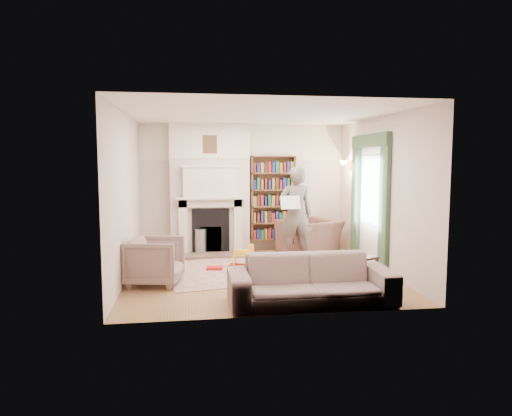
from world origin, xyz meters
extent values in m
plane|color=olive|center=(0.00, 0.00, 0.00)|extent=(4.50, 4.50, 0.00)
plane|color=white|center=(0.00, 0.00, 2.80)|extent=(4.50, 4.50, 0.00)
plane|color=beige|center=(0.00, 2.25, 1.40)|extent=(4.50, 0.00, 4.50)
plane|color=beige|center=(0.00, -2.25, 1.40)|extent=(4.50, 0.00, 4.50)
plane|color=beige|center=(-2.25, 0.00, 1.40)|extent=(0.00, 4.50, 4.50)
plane|color=beige|center=(2.25, 0.00, 1.40)|extent=(0.00, 4.50, 4.50)
cube|color=beige|center=(-0.75, 2.08, 1.40)|extent=(1.70, 0.35, 2.80)
cube|color=silver|center=(-0.75, 1.79, 1.22)|extent=(1.47, 0.24, 0.05)
cube|color=black|center=(-0.75, 1.88, 0.50)|extent=(0.80, 0.06, 0.96)
cube|color=silver|center=(-0.75, 1.81, 1.55)|extent=(1.15, 0.18, 0.62)
cube|color=brown|center=(0.65, 2.12, 1.18)|extent=(1.00, 0.24, 1.85)
cube|color=silver|center=(2.23, 0.40, 1.45)|extent=(0.02, 0.90, 1.30)
cube|color=#2D472E|center=(2.20, -0.30, 1.20)|extent=(0.07, 0.32, 2.40)
cube|color=#2D472E|center=(2.20, 1.10, 1.20)|extent=(0.07, 0.32, 2.40)
cube|color=#2D472E|center=(2.19, 0.40, 2.38)|extent=(0.09, 1.70, 0.24)
cube|color=beige|center=(-0.21, 0.31, 0.01)|extent=(3.24, 2.72, 0.01)
imported|color=brown|center=(1.34, 1.52, 0.37)|extent=(1.48, 1.42, 0.75)
imported|color=gray|center=(-1.75, -0.45, 0.38)|extent=(0.98, 0.96, 0.76)
imported|color=gray|center=(0.48, -1.79, 0.34)|extent=(2.31, 0.93, 0.67)
imported|color=#595047|center=(0.89, 0.92, 0.95)|extent=(0.71, 0.48, 1.89)
cube|color=white|center=(0.74, 0.72, 1.20)|extent=(0.38, 0.12, 0.26)
cylinder|color=#98999F|center=(-0.97, 1.83, 0.28)|extent=(0.27, 0.27, 0.55)
cube|color=#E4BF50|center=(-0.05, -0.55, 0.03)|extent=(0.49, 0.49, 0.03)
cube|color=red|center=(-0.75, 0.38, 0.04)|extent=(0.31, 0.23, 0.05)
cube|color=red|center=(0.38, -0.48, 0.02)|extent=(0.30, 0.28, 0.02)
cube|color=red|center=(-0.04, -0.45, 0.02)|extent=(0.30, 0.28, 0.02)
cube|color=red|center=(0.13, -0.24, 0.02)|extent=(0.30, 0.27, 0.02)
cube|color=red|center=(0.20, 0.04, 0.02)|extent=(0.30, 0.28, 0.02)
camera|label=1|loc=(-1.17, -7.87, 1.99)|focal=32.00mm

